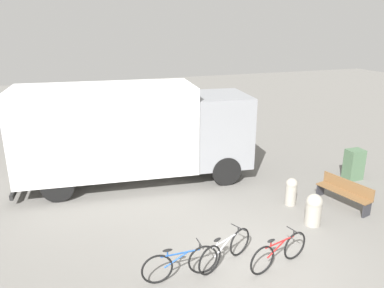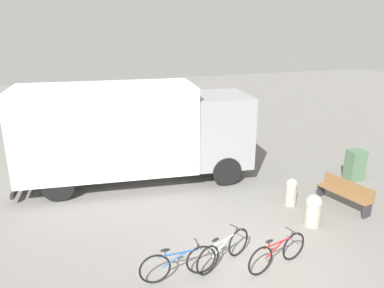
{
  "view_description": "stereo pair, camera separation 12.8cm",
  "coord_description": "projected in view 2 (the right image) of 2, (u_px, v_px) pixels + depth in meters",
  "views": [
    {
      "loc": [
        -3.9,
        -6.56,
        5.37
      ],
      "look_at": [
        -0.34,
        3.71,
        1.81
      ],
      "focal_mm": 35.0,
      "sensor_mm": 36.0,
      "label": 1
    },
    {
      "loc": [
        -3.78,
        -6.6,
        5.37
      ],
      "look_at": [
        -0.34,
        3.71,
        1.81
      ],
      "focal_mm": 35.0,
      "sensor_mm": 36.0,
      "label": 2
    }
  ],
  "objects": [
    {
      "name": "ground_plane",
      "position": [
        256.0,
        263.0,
        8.76
      ],
      "size": [
        60.0,
        60.0,
        0.0
      ],
      "primitive_type": "plane",
      "color": "slate"
    },
    {
      "name": "delivery_truck",
      "position": [
        133.0,
        130.0,
        12.7
      ],
      "size": [
        8.08,
        3.08,
        3.4
      ],
      "rotation": [
        0.0,
        0.0,
        -0.1
      ],
      "color": "white",
      "rests_on": "ground"
    },
    {
      "name": "bollard_far_bench",
      "position": [
        291.0,
        191.0,
        11.38
      ],
      "size": [
        0.36,
        0.36,
        0.87
      ],
      "color": "#9E998C",
      "rests_on": "ground"
    },
    {
      "name": "bicycle_near",
      "position": [
        178.0,
        263.0,
        8.12
      ],
      "size": [
        1.75,
        0.44,
        0.79
      ],
      "rotation": [
        0.0,
        0.0,
        -0.0
      ],
      "color": "black",
      "rests_on": "ground"
    },
    {
      "name": "utility_box",
      "position": [
        355.0,
        165.0,
        13.22
      ],
      "size": [
        0.59,
        0.47,
        1.1
      ],
      "color": "#4C6B4C",
      "rests_on": "ground"
    },
    {
      "name": "park_bench",
      "position": [
        345.0,
        192.0,
        11.33
      ],
      "size": [
        0.8,
        1.79,
        0.8
      ],
      "rotation": [
        0.0,
        0.0,
        1.81
      ],
      "color": "brown",
      "rests_on": "ground"
    },
    {
      "name": "bicycle_middle",
      "position": [
        223.0,
        250.0,
        8.6
      ],
      "size": [
        1.61,
        0.78,
        0.79
      ],
      "rotation": [
        0.0,
        0.0,
        0.43
      ],
      "color": "black",
      "rests_on": "ground"
    },
    {
      "name": "bollard_near_bench",
      "position": [
        313.0,
        209.0,
        10.24
      ],
      "size": [
        0.46,
        0.46,
        0.91
      ],
      "color": "#9E998C",
      "rests_on": "ground"
    },
    {
      "name": "bicycle_far",
      "position": [
        277.0,
        253.0,
        8.51
      ],
      "size": [
        1.71,
        0.56,
        0.79
      ],
      "rotation": [
        0.0,
        0.0,
        0.25
      ],
      "color": "black",
      "rests_on": "ground"
    }
  ]
}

